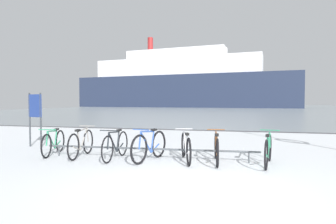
% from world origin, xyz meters
% --- Properties ---
extents(ground, '(80.00, 132.00, 0.08)m').
position_xyz_m(ground, '(0.00, 53.90, -0.04)').
color(ground, silver).
extents(bike_rack, '(5.63, 0.35, 0.31)m').
position_xyz_m(bike_rack, '(-1.46, 2.33, 0.27)').
color(bike_rack, '#4C5156').
rests_on(bike_rack, ground).
extents(bicycle_0, '(0.54, 1.58, 0.77)m').
position_xyz_m(bicycle_0, '(-4.24, 2.31, 0.35)').
color(bicycle_0, black).
rests_on(bicycle_0, ground).
extents(bicycle_1, '(0.46, 1.67, 0.82)m').
position_xyz_m(bicycle_1, '(-3.33, 2.23, 0.37)').
color(bicycle_1, black).
rests_on(bicycle_1, ground).
extents(bicycle_2, '(0.46, 1.69, 0.81)m').
position_xyz_m(bicycle_2, '(-2.28, 2.15, 0.37)').
color(bicycle_2, black).
rests_on(bicycle_2, ground).
extents(bicycle_3, '(0.55, 1.65, 0.84)m').
position_xyz_m(bicycle_3, '(-1.37, 2.18, 0.38)').
color(bicycle_3, black).
rests_on(bicycle_3, ground).
extents(bicycle_4, '(0.64, 1.69, 0.78)m').
position_xyz_m(bicycle_4, '(-0.47, 2.35, 0.35)').
color(bicycle_4, black).
rests_on(bicycle_4, ground).
extents(bicycle_5, '(0.46, 1.73, 0.78)m').
position_xyz_m(bicycle_5, '(0.30, 2.35, 0.36)').
color(bicycle_5, black).
rests_on(bicycle_5, ground).
extents(bicycle_6, '(0.48, 1.71, 0.80)m').
position_xyz_m(bicycle_6, '(1.50, 2.35, 0.36)').
color(bicycle_6, black).
rests_on(bicycle_6, ground).
extents(info_sign, '(0.55, 0.14, 1.79)m').
position_xyz_m(info_sign, '(-5.69, 3.39, 1.20)').
color(info_sign, '#33383D').
rests_on(info_sign, ground).
extents(ferry_ship, '(58.08, 14.99, 18.60)m').
position_xyz_m(ferry_ship, '(-13.66, 67.66, 6.23)').
color(ferry_ship, '#232D47').
rests_on(ferry_ship, ground).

